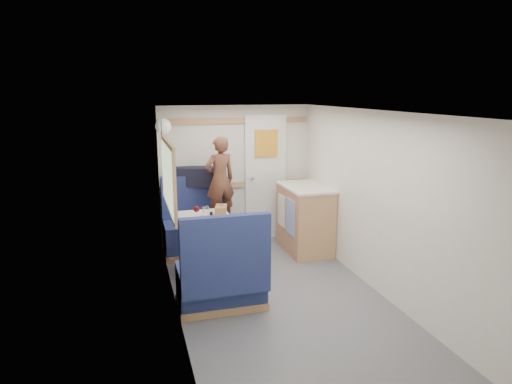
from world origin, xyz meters
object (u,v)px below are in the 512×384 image
object	(u,v)px
dinette_table	(207,231)
tumbler_left	(192,225)
orange_fruit	(218,218)
cheese_block	(216,220)
tray	(219,223)
bench_near	(222,281)
pepper_grinder	(211,216)
tumbler_right	(206,211)
beer_glass	(222,209)
salt_grinder	(202,218)
bench_far	(197,232)
duffel_bag	(195,176)
bread_loaf	(221,210)
dome_light	(163,126)
person	(220,180)
wine_glass	(196,209)
galley_counter	(305,218)

from	to	relation	value
dinette_table	tumbler_left	bearing A→B (deg)	-120.86
orange_fruit	cheese_block	bearing A→B (deg)	173.64
tray	tumbler_left	bearing A→B (deg)	-156.83
bench_near	pepper_grinder	world-z (taller)	bench_near
tumbler_right	beer_glass	bearing A→B (deg)	21.84
bench_near	salt_grinder	xyz separation A→B (m)	(-0.07, 0.78, 0.46)
dinette_table	cheese_block	bearing A→B (deg)	-65.84
bench_near	tumbler_right	world-z (taller)	bench_near
bench_far	pepper_grinder	size ratio (longest dim) A/B	11.09
beer_glass	salt_grinder	bearing A→B (deg)	-134.64
duffel_bag	bread_loaf	bearing A→B (deg)	-60.72
duffel_bag	beer_glass	world-z (taller)	duffel_bag
tumbler_left	pepper_grinder	distance (m)	0.42
duffel_bag	salt_grinder	xyz separation A→B (m)	(-0.10, -1.20, -0.27)
bread_loaf	beer_glass	bearing A→B (deg)	69.01
bench_near	cheese_block	xyz separation A→B (m)	(0.08, 0.68, 0.45)
bench_far	bread_loaf	world-z (taller)	bench_far
dome_light	bread_loaf	bearing A→B (deg)	-48.07
bench_far	duffel_bag	bearing A→B (deg)	82.55
bench_far	cheese_block	size ratio (longest dim) A/B	11.28
bread_loaf	person	bearing A→B (deg)	79.44
tray	dome_light	bearing A→B (deg)	114.58
wine_glass	bread_loaf	world-z (taller)	wine_glass
dinette_table	bench_far	bearing A→B (deg)	90.00
dinette_table	person	size ratio (longest dim) A/B	0.79
bench_far	orange_fruit	xyz separation A→B (m)	(0.11, -1.05, 0.48)
bench_far	tumbler_left	xyz separation A→B (m)	(-0.22, -1.24, 0.47)
tray	galley_counter	bearing A→B (deg)	29.92
dinette_table	pepper_grinder	distance (m)	0.21
dinette_table	bread_loaf	world-z (taller)	bread_loaf
person	bread_loaf	distance (m)	0.65
salt_grinder	bread_loaf	size ratio (longest dim) A/B	0.36
bench_far	bench_near	distance (m)	1.73
dome_light	tumbler_right	xyz separation A→B (m)	(0.40, -0.72, -0.97)
tray	person	bearing A→B (deg)	77.80
dinette_table	dome_light	xyz separation A→B (m)	(-0.39, 0.85, 1.18)
bread_loaf	cheese_block	bearing A→B (deg)	-109.87
bench_far	person	distance (m)	0.81
bench_near	wine_glass	distance (m)	1.03
bench_far	salt_grinder	world-z (taller)	bench_far
galley_counter	bread_loaf	xyz separation A→B (m)	(-1.26, -0.37, 0.30)
person	bread_loaf	bearing A→B (deg)	64.66
dome_light	duffel_bag	bearing A→B (deg)	32.52
person	wine_glass	distance (m)	0.90
dinette_table	galley_counter	distance (m)	1.57
tumbler_left	pepper_grinder	size ratio (longest dim) A/B	1.10
beer_glass	duffel_bag	bearing A→B (deg)	101.92
bench_far	tray	xyz separation A→B (m)	(0.11, -1.10, 0.43)
salt_grinder	galley_counter	bearing A→B (deg)	22.44
dinette_table	duffel_bag	size ratio (longest dim) A/B	1.71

